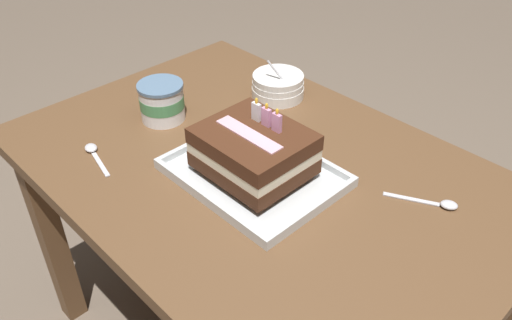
{
  "coord_description": "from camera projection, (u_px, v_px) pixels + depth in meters",
  "views": [
    {
      "loc": [
        0.68,
        -0.66,
        1.42
      ],
      "look_at": [
        0.01,
        -0.02,
        0.73
      ],
      "focal_mm": 37.08,
      "sensor_mm": 36.0,
      "label": 1
    }
  ],
  "objects": [
    {
      "name": "dining_table",
      "position": [
        258.0,
        198.0,
        1.25
      ],
      "size": [
        1.15,
        0.78,
        0.7
      ],
      "color": "brown",
      "rests_on": "ground_plane"
    },
    {
      "name": "bowl_stack",
      "position": [
        278.0,
        86.0,
        1.42
      ],
      "size": [
        0.14,
        0.14,
        0.12
      ],
      "color": "white",
      "rests_on": "dining_table"
    },
    {
      "name": "serving_spoon_by_bowls",
      "position": [
        441.0,
        204.0,
        1.08
      ],
      "size": [
        0.14,
        0.09,
        0.01
      ],
      "color": "silver",
      "rests_on": "dining_table"
    },
    {
      "name": "birthday_cake",
      "position": [
        254.0,
        150.0,
        1.11
      ],
      "size": [
        0.22,
        0.19,
        0.15
      ],
      "color": "#472615",
      "rests_on": "foil_tray"
    },
    {
      "name": "ice_cream_tub",
      "position": [
        162.0,
        101.0,
        1.32
      ],
      "size": [
        0.11,
        0.11,
        0.1
      ],
      "color": "white",
      "rests_on": "dining_table"
    },
    {
      "name": "serving_spoon_near_tray",
      "position": [
        93.0,
        151.0,
        1.22
      ],
      "size": [
        0.14,
        0.05,
        0.01
      ],
      "color": "silver",
      "rests_on": "dining_table"
    },
    {
      "name": "foil_tray",
      "position": [
        254.0,
        174.0,
        1.15
      ],
      "size": [
        0.36,
        0.28,
        0.02
      ],
      "color": "silver",
      "rests_on": "dining_table"
    }
  ]
}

